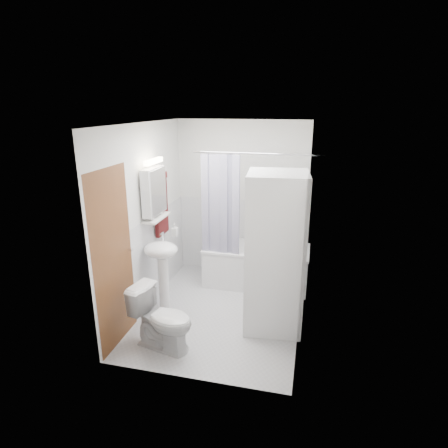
% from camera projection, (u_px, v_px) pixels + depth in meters
% --- Properties ---
extents(floor, '(2.60, 2.60, 0.00)m').
position_uv_depth(floor, '(222.00, 311.00, 4.93)').
color(floor, silver).
rests_on(floor, ground).
extents(room_walls, '(2.60, 2.60, 2.60)m').
position_uv_depth(room_walls, '(221.00, 202.00, 4.48)').
color(room_walls, silver).
rests_on(room_walls, ground).
extents(wainscot, '(1.98, 2.58, 2.58)m').
position_uv_depth(wainscot, '(227.00, 261.00, 5.02)').
color(wainscot, white).
rests_on(wainscot, ground).
extents(door, '(0.05, 2.00, 2.00)m').
position_uv_depth(door, '(130.00, 250.00, 4.33)').
color(door, brown).
rests_on(door, ground).
extents(bathtub, '(1.53, 0.72, 0.58)m').
position_uv_depth(bathtub, '(256.00, 264.00, 5.61)').
color(bathtub, white).
rests_on(bathtub, ground).
extents(tub_spout, '(0.04, 0.12, 0.04)m').
position_uv_depth(tub_spout, '(274.00, 221.00, 5.70)').
color(tub_spout, silver).
rests_on(tub_spout, room_walls).
extents(curtain_rod, '(1.71, 0.02, 0.02)m').
position_uv_depth(curtain_rod, '(256.00, 153.00, 4.82)').
color(curtain_rod, silver).
rests_on(curtain_rod, room_walls).
extents(shower_curtain, '(0.55, 0.02, 1.45)m').
position_uv_depth(shower_curtain, '(220.00, 207.00, 5.16)').
color(shower_curtain, '#181447').
rests_on(shower_curtain, curtain_rod).
extents(sink, '(0.44, 0.37, 1.04)m').
position_uv_depth(sink, '(162.00, 261.00, 4.77)').
color(sink, white).
rests_on(sink, ground).
extents(medicine_cabinet, '(0.13, 0.50, 0.71)m').
position_uv_depth(medicine_cabinet, '(154.00, 190.00, 4.75)').
color(medicine_cabinet, white).
rests_on(medicine_cabinet, room_walls).
extents(shelf, '(0.18, 0.54, 0.02)m').
position_uv_depth(shelf, '(157.00, 218.00, 4.86)').
color(shelf, silver).
rests_on(shelf, room_walls).
extents(shower_caddy, '(0.22, 0.06, 0.02)m').
position_uv_depth(shower_caddy, '(278.00, 206.00, 5.60)').
color(shower_caddy, silver).
rests_on(shower_caddy, room_walls).
extents(towel, '(0.07, 0.36, 0.86)m').
position_uv_depth(towel, '(161.00, 203.00, 5.09)').
color(towel, '#51170D').
rests_on(towel, room_walls).
extents(washer_dryer, '(0.74, 0.73, 1.90)m').
position_uv_depth(washer_dryer, '(275.00, 253.00, 4.37)').
color(washer_dryer, white).
rests_on(washer_dryer, ground).
extents(toilet, '(0.78, 0.54, 0.70)m').
position_uv_depth(toilet, '(163.00, 319.00, 4.11)').
color(toilet, white).
rests_on(toilet, ground).
extents(soap_pump, '(0.08, 0.17, 0.08)m').
position_uv_depth(soap_pump, '(175.00, 233.00, 5.03)').
color(soap_pump, gray).
rests_on(soap_pump, sink).
extents(shelf_bottle, '(0.07, 0.18, 0.07)m').
position_uv_depth(shelf_bottle, '(152.00, 217.00, 4.70)').
color(shelf_bottle, gray).
rests_on(shelf_bottle, shelf).
extents(shelf_cup, '(0.10, 0.09, 0.10)m').
position_uv_depth(shelf_cup, '(160.00, 211.00, 4.95)').
color(shelf_cup, gray).
rests_on(shelf_cup, shelf).
extents(shampoo_a, '(0.13, 0.17, 0.13)m').
position_uv_depth(shampoo_a, '(264.00, 200.00, 5.63)').
color(shampoo_a, gray).
rests_on(shampoo_a, shower_caddy).
extents(shampoo_b, '(0.08, 0.21, 0.08)m').
position_uv_depth(shampoo_b, '(272.00, 202.00, 5.61)').
color(shampoo_b, '#2933A7').
rests_on(shampoo_b, shower_caddy).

